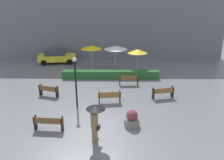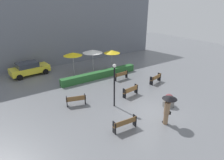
% 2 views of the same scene
% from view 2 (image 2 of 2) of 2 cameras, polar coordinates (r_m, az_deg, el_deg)
% --- Properties ---
extents(ground_plane, '(60.00, 60.00, 0.00)m').
position_cam_2_polar(ground_plane, '(14.93, 11.82, -9.61)').
color(ground_plane, slate).
extents(bench_far_left, '(1.61, 0.80, 0.86)m').
position_cam_2_polar(bench_far_left, '(15.59, -10.86, -5.87)').
color(bench_far_left, brown).
rests_on(bench_far_left, ground).
extents(bench_near_left, '(1.73, 0.49, 0.85)m').
position_cam_2_polar(bench_near_left, '(12.61, 3.99, -12.97)').
color(bench_near_left, brown).
rests_on(bench_near_left, ground).
extents(bench_back_row, '(1.69, 0.40, 0.87)m').
position_cam_2_polar(bench_back_row, '(20.40, 2.82, 1.54)').
color(bench_back_row, brown).
rests_on(bench_back_row, ground).
extents(bench_far_right, '(1.70, 0.72, 0.88)m').
position_cam_2_polar(bench_far_right, '(20.04, 13.14, 0.54)').
color(bench_far_right, olive).
rests_on(bench_far_right, ground).
extents(bench_mid_center, '(1.66, 0.55, 0.90)m').
position_cam_2_polar(bench_mid_center, '(16.90, 5.70, -3.16)').
color(bench_mid_center, olive).
rests_on(bench_mid_center, ground).
extents(pedestrian_with_umbrella, '(0.99, 0.99, 2.09)m').
position_cam_2_polar(pedestrian_with_umbrella, '(13.25, 16.59, -7.71)').
color(pedestrian_with_umbrella, '#8C6B4C').
rests_on(pedestrian_with_umbrella, ground).
extents(planter_pot, '(0.91, 0.91, 1.05)m').
position_cam_2_polar(planter_pot, '(15.93, 16.80, -6.10)').
color(planter_pot, slate).
rests_on(planter_pot, ground).
extents(lamp_post, '(0.28, 0.28, 3.59)m').
position_cam_2_polar(lamp_post, '(14.47, 0.72, -0.24)').
color(lamp_post, black).
rests_on(lamp_post, ground).
extents(patio_umbrella_yellow, '(2.12, 2.12, 2.63)m').
position_cam_2_polar(patio_umbrella_yellow, '(21.71, -11.82, 7.71)').
color(patio_umbrella_yellow, silver).
rests_on(patio_umbrella_yellow, ground).
extents(patio_umbrella_white, '(2.39, 2.39, 2.62)m').
position_cam_2_polar(patio_umbrella_white, '(22.68, -5.91, 8.67)').
color(patio_umbrella_white, silver).
rests_on(patio_umbrella_white, ground).
extents(patio_umbrella_yellow_far, '(1.98, 1.98, 2.47)m').
position_cam_2_polar(patio_umbrella_yellow_far, '(22.98, -0.05, 8.59)').
color(patio_umbrella_yellow_far, silver).
rests_on(patio_umbrella_yellow_far, ground).
extents(hedge_strip, '(9.11, 0.70, 0.76)m').
position_cam_2_polar(hedge_strip, '(20.98, -3.58, 1.69)').
color(hedge_strip, '#28602D').
rests_on(hedge_strip, ground).
extents(building_facade, '(28.00, 1.20, 9.77)m').
position_cam_2_polar(building_facade, '(26.44, -13.57, 15.55)').
color(building_facade, slate).
rests_on(building_facade, ground).
extents(parked_car, '(4.37, 2.35, 1.57)m').
position_cam_2_polar(parked_car, '(23.52, -23.81, 3.23)').
color(parked_car, yellow).
rests_on(parked_car, ground).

